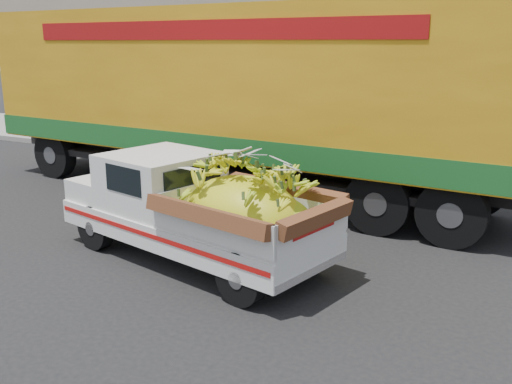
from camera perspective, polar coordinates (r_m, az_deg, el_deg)
The scene contains 6 objects.
ground at distance 8.58m, azimuth -8.99°, elevation -6.88°, with size 100.00×100.00×0.00m, color black.
curb at distance 13.96m, azimuth 6.66°, elevation 2.01°, with size 60.00×0.25×0.15m, color gray.
sidewalk at distance 15.90m, azimuth 9.39°, elevation 3.46°, with size 60.00×4.00×0.14m, color gray.
building_left at distance 24.39m, azimuth -4.29°, elevation 13.26°, with size 18.00×6.00×5.00m, color gray.
pickup_truck at distance 8.12m, azimuth -4.80°, elevation -1.89°, with size 4.58×2.51×1.52m.
semi_trailer at distance 11.86m, azimuth -1.94°, elevation 9.85°, with size 12.04×3.32×3.80m.
Camera 1 is at (4.82, -6.36, 3.14)m, focal length 40.00 mm.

